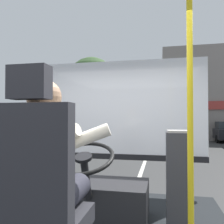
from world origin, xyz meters
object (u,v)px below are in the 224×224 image
bus_driver (48,164)px  handrail_pole (190,115)px  driver_seat (39,204)px  fare_box (178,181)px  steering_console (96,198)px

bus_driver → handrail_pole: bearing=26.1°
driver_seat → fare_box: bearing=52.2°
handrail_pole → steering_console: bearing=144.1°
fare_box → steering_console: bearing=172.7°
driver_seat → bus_driver: size_ratio=1.70×
steering_console → handrail_pole: (0.90, -0.65, 0.89)m
driver_seat → steering_console: driver_seat is taller
driver_seat → handrail_pole: handrail_pole is taller
driver_seat → bus_driver: (0.00, 0.11, 0.21)m
steering_console → fare_box: fare_box is taller
handrail_pole → fare_box: size_ratio=2.29×
bus_driver → handrail_pole: handrail_pole is taller
bus_driver → steering_console: (0.00, 1.09, -0.58)m
bus_driver → fare_box: bus_driver is taller
driver_seat → handrail_pole: bearing=31.7°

